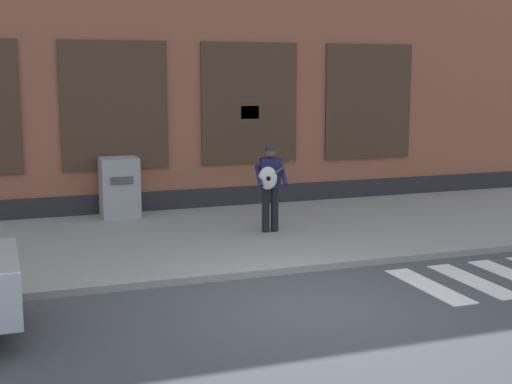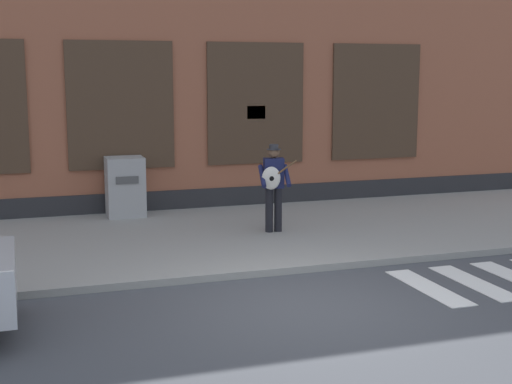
# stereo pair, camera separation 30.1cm
# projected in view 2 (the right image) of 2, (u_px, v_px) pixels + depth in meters

# --- Properties ---
(ground_plane) EXTENTS (160.00, 160.00, 0.00)m
(ground_plane) POSITION_uv_depth(u_px,v_px,m) (308.00, 307.00, 9.79)
(ground_plane) COLOR #424449
(sidewalk) EXTENTS (28.00, 5.44, 0.12)m
(sidewalk) POSITION_uv_depth(u_px,v_px,m) (224.00, 236.00, 13.77)
(sidewalk) COLOR gray
(sidewalk) RESTS_ON ground
(building_backdrop) EXTENTS (28.00, 4.06, 8.15)m
(building_backdrop) POSITION_uv_depth(u_px,v_px,m) (171.00, 36.00, 17.52)
(building_backdrop) COLOR #99563D
(building_backdrop) RESTS_ON ground
(busker) EXTENTS (0.72, 0.60, 1.71)m
(busker) POSITION_uv_depth(u_px,v_px,m) (273.00, 182.00, 13.70)
(busker) COLOR black
(busker) RESTS_ON sidewalk
(utility_box) EXTENTS (0.80, 0.70, 1.28)m
(utility_box) POSITION_uv_depth(u_px,v_px,m) (125.00, 187.00, 15.30)
(utility_box) COLOR #9E9E9E
(utility_box) RESTS_ON sidewalk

